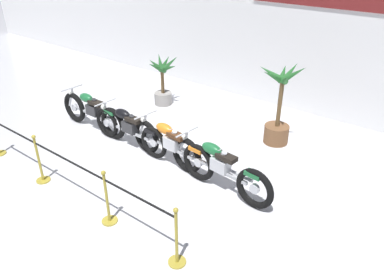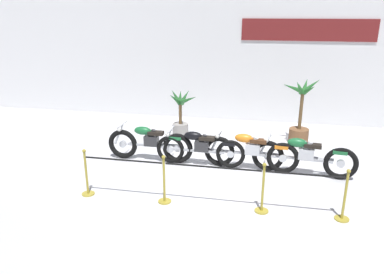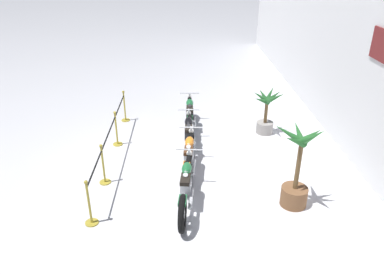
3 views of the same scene
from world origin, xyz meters
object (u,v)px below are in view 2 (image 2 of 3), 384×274
(motorcycle_green_3, at_px, (303,156))
(stanchion_mid_right, at_px, (262,195))
(stanchion_far_left, at_px, (154,172))
(motorcycle_black_1, at_px, (200,148))
(potted_palm_right_of_row, at_px, (181,114))
(stanchion_mid_left, at_px, (164,186))
(stanchion_far_right, at_px, (344,203))
(potted_palm_left_of_row, at_px, (300,118))
(motorcycle_orange_2, at_px, (250,151))
(motorcycle_green_0, at_px, (149,143))

(motorcycle_green_3, height_order, stanchion_mid_right, stanchion_mid_right)
(stanchion_mid_right, bearing_deg, stanchion_far_left, 180.00)
(motorcycle_black_1, relative_size, potted_palm_right_of_row, 1.57)
(stanchion_mid_left, bearing_deg, stanchion_far_left, 180.00)
(stanchion_far_right, bearing_deg, stanchion_far_left, 180.00)
(potted_palm_left_of_row, bearing_deg, potted_palm_right_of_row, 178.41)
(motorcycle_green_3, bearing_deg, stanchion_mid_right, -114.98)
(potted_palm_right_of_row, relative_size, stanchion_far_left, 0.27)
(motorcycle_black_1, xyz_separation_m, motorcycle_green_3, (2.56, -0.10, 0.01))
(motorcycle_green_3, distance_m, stanchion_mid_left, 3.54)
(potted_palm_right_of_row, bearing_deg, motorcycle_green_3, -34.47)
(motorcycle_orange_2, relative_size, motorcycle_green_3, 0.96)
(motorcycle_black_1, relative_size, stanchion_mid_right, 2.20)
(potted_palm_left_of_row, relative_size, stanchion_mid_right, 1.89)
(stanchion_far_left, height_order, stanchion_far_right, same)
(motorcycle_green_0, height_order, motorcycle_green_3, motorcycle_green_0)
(motorcycle_orange_2, relative_size, stanchion_far_left, 0.44)
(motorcycle_green_0, bearing_deg, stanchion_far_left, -70.14)
(stanchion_far_left, bearing_deg, potted_palm_right_of_row, 95.90)
(motorcycle_green_3, distance_m, stanchion_far_right, 2.07)
(potted_palm_right_of_row, relative_size, stanchion_mid_right, 1.40)
(potted_palm_right_of_row, bearing_deg, stanchion_far_right, -46.59)
(motorcycle_black_1, xyz_separation_m, stanchion_mid_right, (1.64, -2.08, -0.12))
(motorcycle_orange_2, distance_m, stanchion_far_right, 2.79)
(stanchion_far_left, bearing_deg, potted_palm_left_of_row, 53.59)
(stanchion_far_left, bearing_deg, motorcycle_green_0, 109.86)
(potted_palm_left_of_row, distance_m, stanchion_mid_left, 5.30)
(motorcycle_orange_2, relative_size, potted_palm_left_of_row, 1.19)
(motorcycle_orange_2, height_order, stanchion_mid_left, stanchion_mid_left)
(potted_palm_right_of_row, height_order, stanchion_far_right, potted_palm_right_of_row)
(motorcycle_black_1, height_order, potted_palm_right_of_row, potted_palm_right_of_row)
(motorcycle_orange_2, relative_size, stanchion_mid_right, 2.26)
(motorcycle_green_0, bearing_deg, stanchion_far_right, -25.24)
(stanchion_far_left, bearing_deg, stanchion_far_right, 0.00)
(motorcycle_green_3, relative_size, stanchion_far_left, 0.46)
(stanchion_far_left, height_order, stanchion_mid_left, same)
(motorcycle_orange_2, height_order, stanchion_far_right, stanchion_far_right)
(motorcycle_green_3, xyz_separation_m, stanchion_far_left, (-3.15, -1.98, 0.17))
(stanchion_mid_right, bearing_deg, stanchion_mid_left, 180.00)
(potted_palm_left_of_row, bearing_deg, stanchion_mid_right, -102.73)
(potted_palm_right_of_row, bearing_deg, motorcycle_black_1, -66.19)
(stanchion_mid_right, bearing_deg, motorcycle_green_3, 65.02)
(motorcycle_green_0, relative_size, stanchion_mid_right, 2.21)
(motorcycle_green_3, relative_size, stanchion_mid_left, 2.36)
(motorcycle_black_1, bearing_deg, potted_palm_left_of_row, 40.96)
(potted_palm_right_of_row, xyz_separation_m, stanchion_far_right, (4.22, -4.46, -0.33))
(motorcycle_green_0, xyz_separation_m, potted_palm_right_of_row, (0.31, 2.32, 0.20))
(motorcycle_black_1, bearing_deg, motorcycle_green_3, -2.24)
(potted_palm_left_of_row, height_order, stanchion_mid_left, potted_palm_left_of_row)
(potted_palm_right_of_row, height_order, stanchion_mid_right, potted_palm_right_of_row)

